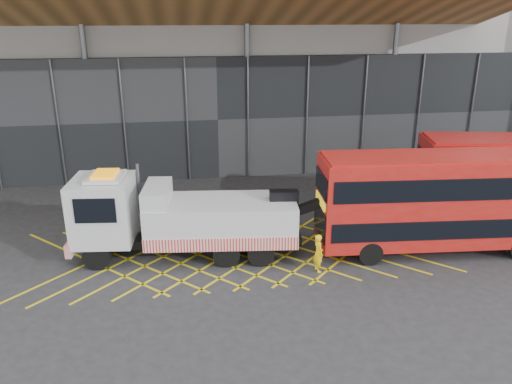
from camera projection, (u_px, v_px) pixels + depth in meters
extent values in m
plane|color=#28282A|center=(198.00, 254.00, 23.35)|extent=(120.00, 120.00, 0.00)
cube|color=yellow|center=(92.00, 262.00, 22.64)|extent=(7.16, 7.16, 0.01)
cube|color=yellow|center=(92.00, 262.00, 22.64)|extent=(7.16, 7.16, 0.01)
cube|color=yellow|center=(128.00, 259.00, 22.88)|extent=(7.16, 7.16, 0.01)
cube|color=yellow|center=(128.00, 259.00, 22.88)|extent=(7.16, 7.16, 0.01)
cube|color=yellow|center=(163.00, 257.00, 23.11)|extent=(7.16, 7.16, 0.01)
cube|color=yellow|center=(163.00, 257.00, 23.11)|extent=(7.16, 7.16, 0.01)
cube|color=yellow|center=(198.00, 254.00, 23.35)|extent=(7.16, 7.16, 0.01)
cube|color=yellow|center=(198.00, 254.00, 23.35)|extent=(7.16, 7.16, 0.01)
cube|color=yellow|center=(232.00, 252.00, 23.58)|extent=(7.16, 7.16, 0.01)
cube|color=yellow|center=(232.00, 252.00, 23.58)|extent=(7.16, 7.16, 0.01)
cube|color=yellow|center=(265.00, 249.00, 23.81)|extent=(7.16, 7.16, 0.01)
cube|color=yellow|center=(265.00, 249.00, 23.81)|extent=(7.16, 7.16, 0.01)
cube|color=yellow|center=(298.00, 247.00, 24.05)|extent=(7.16, 7.16, 0.01)
cube|color=yellow|center=(298.00, 247.00, 24.05)|extent=(7.16, 7.16, 0.01)
cube|color=yellow|center=(330.00, 245.00, 24.28)|extent=(7.16, 7.16, 0.01)
cube|color=yellow|center=(330.00, 245.00, 24.28)|extent=(7.16, 7.16, 0.01)
cube|color=yellow|center=(361.00, 243.00, 24.52)|extent=(7.16, 7.16, 0.01)
cube|color=yellow|center=(361.00, 243.00, 24.52)|extent=(7.16, 7.16, 0.01)
cube|color=gray|center=(208.00, 35.00, 38.21)|extent=(55.00, 14.00, 18.00)
cube|color=black|center=(217.00, 119.00, 33.14)|extent=(55.00, 0.80, 8.00)
cylinder|color=#595B60|center=(91.00, 108.00, 31.44)|extent=(0.36, 0.36, 10.00)
cylinder|color=#595B60|center=(247.00, 103.00, 32.91)|extent=(0.36, 0.36, 10.00)
cylinder|color=#595B60|center=(391.00, 99.00, 34.37)|extent=(0.36, 0.36, 10.00)
cube|color=black|center=(189.00, 240.00, 23.05)|extent=(10.45, 2.24, 0.38)
cube|color=silver|center=(104.00, 209.00, 22.35)|extent=(2.91, 3.01, 2.84)
cube|color=black|center=(72.00, 200.00, 22.12)|extent=(0.32, 2.40, 1.20)
cube|color=red|center=(77.00, 239.00, 22.78)|extent=(0.59, 2.86, 0.60)
cube|color=orange|center=(105.00, 174.00, 21.79)|extent=(1.12, 1.41, 0.13)
cube|color=silver|center=(221.00, 219.00, 22.76)|extent=(7.04, 3.47, 1.75)
cube|color=red|center=(221.00, 245.00, 21.67)|extent=(6.75, 0.82, 0.60)
cube|color=silver|center=(157.00, 194.00, 22.21)|extent=(1.38, 2.73, 0.77)
cube|color=black|center=(284.00, 196.00, 22.53)|extent=(1.36, 0.69, 0.55)
cube|color=black|center=(307.00, 207.00, 22.76)|extent=(2.42, 0.65, 1.18)
cylinder|color=black|center=(97.00, 256.00, 21.86)|extent=(1.24, 0.51, 1.20)
cylinder|color=black|center=(109.00, 234.00, 24.02)|extent=(1.24, 0.51, 1.20)
cylinder|color=black|center=(261.00, 253.00, 22.17)|extent=(1.24, 0.51, 1.20)
cylinder|color=black|center=(258.00, 231.00, 24.32)|extent=(1.24, 0.51, 1.20)
cylinder|color=#595B60|center=(139.00, 188.00, 23.23)|extent=(0.15, 0.15, 2.41)
cube|color=#AD140F|center=(444.00, 199.00, 22.94)|extent=(11.67, 3.56, 4.06)
cube|color=black|center=(442.00, 218.00, 23.26)|extent=(11.22, 3.59, 0.89)
cube|color=black|center=(447.00, 180.00, 22.62)|extent=(11.22, 3.59, 0.99)
cube|color=black|center=(320.00, 221.00, 22.82)|extent=(0.24, 2.34, 1.36)
cube|color=black|center=(322.00, 183.00, 22.20)|extent=(0.24, 2.34, 0.99)
cube|color=yellow|center=(320.00, 201.00, 22.49)|extent=(0.21, 1.86, 0.37)
cube|color=#AD140F|center=(450.00, 156.00, 22.23)|extent=(11.42, 3.33, 0.13)
cylinder|color=black|center=(370.00, 253.00, 22.25)|extent=(1.11, 0.40, 1.09)
cylinder|color=black|center=(356.00, 231.00, 24.47)|extent=(1.11, 0.40, 1.09)
cylinder|color=black|center=(493.00, 227.00, 24.98)|extent=(1.11, 0.40, 1.09)
cube|color=black|center=(419.00, 194.00, 26.06)|extent=(0.53, 2.35, 1.39)
cube|color=black|center=(423.00, 160.00, 25.43)|extent=(0.53, 2.35, 1.01)
cube|color=yellow|center=(421.00, 176.00, 25.72)|extent=(0.44, 1.88, 0.37)
cylinder|color=black|center=(466.00, 225.00, 25.23)|extent=(1.15, 0.53, 1.11)
cylinder|color=black|center=(450.00, 207.00, 27.50)|extent=(1.15, 0.53, 1.11)
imported|color=yellow|center=(318.00, 253.00, 21.59)|extent=(0.49, 0.68, 1.73)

